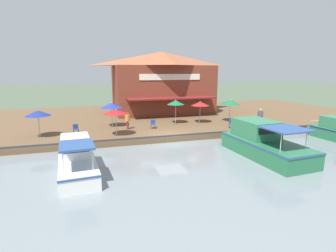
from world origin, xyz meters
TOP-DOWN VIEW (x-y plane):
  - ground_plane at (0.00, 0.00)m, footprint 220.00×220.00m
  - quay_deck at (-11.00, 0.00)m, footprint 22.00×56.00m
  - quay_edge_fender at (-0.10, 0.00)m, footprint 0.20×50.40m
  - waterfront_restaurant at (-13.27, 2.85)m, footprint 9.59×13.01m
  - patio_umbrella_far_corner at (-3.05, -10.61)m, footprint 2.04×2.04m
  - patio_umbrella_mid_patio_left at (-1.74, -4.39)m, footprint 2.13×2.13m
  - patio_umbrella_near_quay_edge at (-5.24, 2.12)m, footprint 1.78×1.78m
  - patio_umbrella_by_entrance at (-4.83, 4.70)m, footprint 1.93×1.93m
  - patio_umbrella_back_row at (-4.64, 8.15)m, footprint 2.12×2.12m
  - patio_umbrella_mid_patio_right at (-5.59, -4.41)m, footprint 2.08×2.08m
  - cafe_chair_facing_river at (-1.57, 6.61)m, footprint 0.58×0.58m
  - cafe_chair_under_first_umbrella at (-3.27, -7.74)m, footprint 0.51×0.51m
  - cafe_chair_mid_patio at (-3.52, -0.74)m, footprint 0.54×0.54m
  - cafe_chair_far_corner_seat at (-2.11, 8.21)m, footprint 0.48×0.48m
  - person_mid_patio at (-1.33, 9.65)m, footprint 0.51×0.51m
  - person_near_entrance at (-3.87, -3.13)m, footprint 0.45×0.45m
  - motorboat_nearest_quay at (4.66, 5.22)m, footprint 8.32×3.33m
  - motorboat_mid_row at (4.54, -7.39)m, footprint 6.58×2.52m
  - tree_downstream_bank at (-19.71, 2.40)m, footprint 3.93×3.74m

SIDE VIEW (x-z plane):
  - ground_plane at x=0.00m, z-range 0.00..0.00m
  - quay_deck at x=-11.00m, z-range 0.00..0.60m
  - quay_edge_fender at x=-0.10m, z-range 0.60..0.70m
  - motorboat_mid_row at x=4.54m, z-range -0.26..1.94m
  - motorboat_nearest_quay at x=4.66m, z-range -0.25..2.19m
  - cafe_chair_facing_river at x=-1.57m, z-range 0.65..1.50m
  - cafe_chair_under_first_umbrella at x=-3.27m, z-range 0.65..1.50m
  - cafe_chair_mid_patio at x=-3.52m, z-range 0.65..1.50m
  - cafe_chair_far_corner_seat at x=-2.11m, z-range 0.65..1.50m
  - person_near_entrance at x=-3.87m, z-range 0.80..2.40m
  - person_mid_patio at x=-1.33m, z-range 0.84..2.64m
  - patio_umbrella_far_corner at x=-3.05m, z-range 1.47..3.76m
  - patio_umbrella_by_entrance at x=-4.83m, z-range 1.49..3.79m
  - patio_umbrella_mid_patio_left at x=-1.74m, z-range 1.51..3.79m
  - patio_umbrella_mid_patio_right at x=-5.59m, z-range 1.51..3.92m
  - patio_umbrella_back_row at x=-4.64m, z-range 1.51..3.93m
  - patio_umbrella_near_quay_edge at x=-5.24m, z-range 1.57..4.06m
  - waterfront_restaurant at x=-13.27m, z-range 0.66..8.52m
  - tree_downstream_bank at x=-19.71m, z-range 1.94..8.62m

